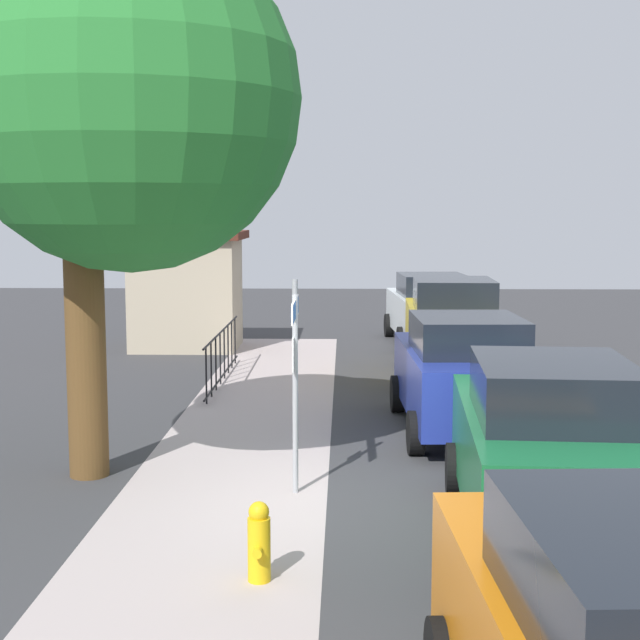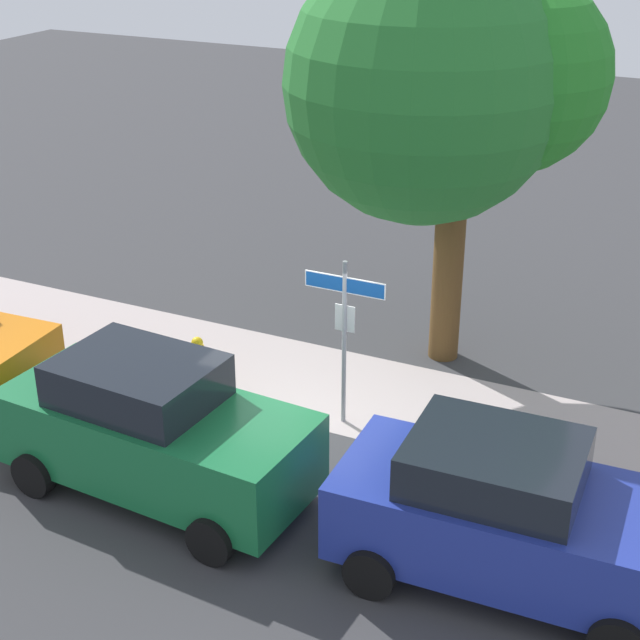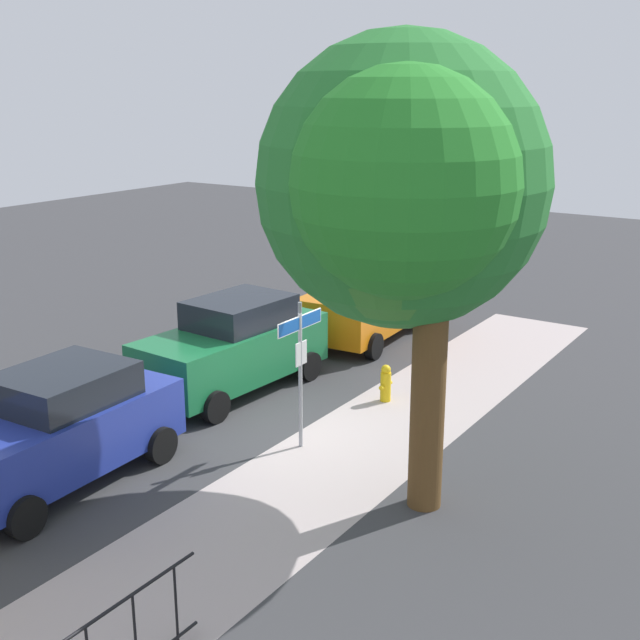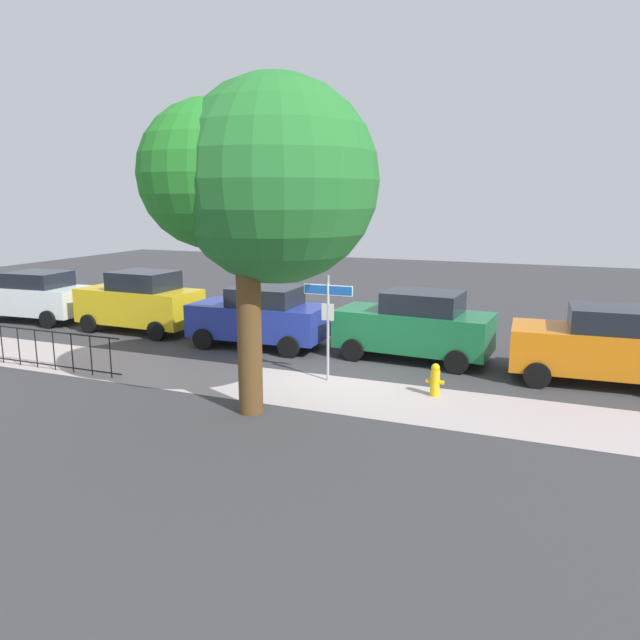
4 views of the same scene
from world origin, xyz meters
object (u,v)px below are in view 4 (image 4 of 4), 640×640
at_px(car_blue, 260,317).
at_px(fire_hydrant, 435,380).
at_px(car_white, 35,296).
at_px(car_green, 415,326).
at_px(shade_tree, 258,185).
at_px(street_sign, 328,310).
at_px(car_orange, 602,345).
at_px(car_yellow, 140,302).

bearing_deg(car_blue, fire_hydrant, 153.66).
bearing_deg(car_white, car_green, 175.83).
height_order(shade_tree, car_green, shade_tree).
relative_size(car_green, fire_hydrant, 5.67).
distance_m(street_sign, car_green, 3.30).
xyz_separation_m(shade_tree, car_white, (12.16, -5.12, -3.86)).
distance_m(car_orange, fire_hydrant, 4.43).
distance_m(shade_tree, car_white, 13.75).
height_order(car_green, car_blue, car_green).
bearing_deg(car_white, fire_hydrant, 165.04).
relative_size(car_green, car_yellow, 1.04).
bearing_deg(car_blue, shade_tree, 116.21).
bearing_deg(car_yellow, street_sign, 162.16).
bearing_deg(car_white, street_sign, 163.57).
height_order(shade_tree, car_blue, shade_tree).
xyz_separation_m(car_orange, car_white, (19.20, -0.54, -0.03)).
height_order(car_blue, car_white, car_blue).
distance_m(shade_tree, car_orange, 9.23).
bearing_deg(car_green, car_white, 3.21).
bearing_deg(shade_tree, fire_hydrant, -149.22).
bearing_deg(car_white, car_blue, 174.03).
xyz_separation_m(car_yellow, fire_hydrant, (-10.81, 3.07, -0.65)).
xyz_separation_m(car_green, fire_hydrant, (-1.20, 2.98, -0.60)).
relative_size(street_sign, car_yellow, 0.63).
xyz_separation_m(car_orange, fire_hydrant, (3.60, 2.53, -0.58)).
distance_m(car_blue, car_white, 9.61).
distance_m(car_green, car_white, 14.40).
xyz_separation_m(car_green, car_yellow, (9.60, -0.09, 0.05)).
bearing_deg(car_white, shade_tree, 153.32).
distance_m(shade_tree, fire_hydrant, 5.96).
height_order(street_sign, car_orange, street_sign).
bearing_deg(street_sign, car_orange, -159.85).
xyz_separation_m(street_sign, car_green, (-1.55, -2.79, -0.83)).
height_order(shade_tree, car_white, shade_tree).
relative_size(car_orange, car_white, 1.00).
relative_size(street_sign, car_blue, 0.63).
distance_m(street_sign, car_orange, 6.82).
height_order(shade_tree, car_orange, shade_tree).
distance_m(street_sign, shade_tree, 3.80).
bearing_deg(street_sign, car_blue, -37.75).
bearing_deg(shade_tree, car_orange, -146.94).
distance_m(shade_tree, car_yellow, 9.73).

